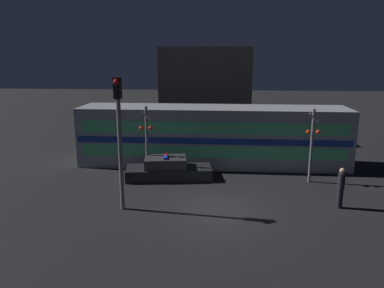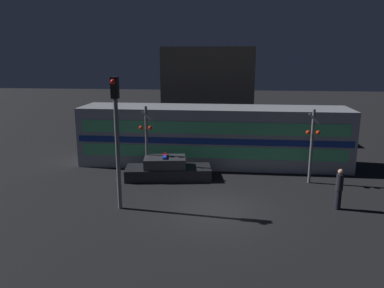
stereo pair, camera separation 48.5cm
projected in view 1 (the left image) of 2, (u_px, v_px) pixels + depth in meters
ground_plane at (219, 210)px, 16.60m from camera, size 120.00×120.00×0.00m
train at (213, 136)px, 23.29m from camera, size 16.38×3.16×3.62m
police_car at (168, 170)px, 20.76m from camera, size 4.90×2.38×1.33m
pedestrian at (341, 188)px, 16.61m from camera, size 0.31×0.31×1.86m
crossing_signal_near at (312, 143)px, 19.76m from camera, size 0.75×0.34×3.98m
crossing_signal_far at (147, 138)px, 20.86m from camera, size 0.75×0.34×3.97m
traffic_light_corner at (119, 132)px, 15.89m from camera, size 0.30×0.46×5.82m
building_left at (206, 93)px, 31.20m from camera, size 7.26×4.72×7.37m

